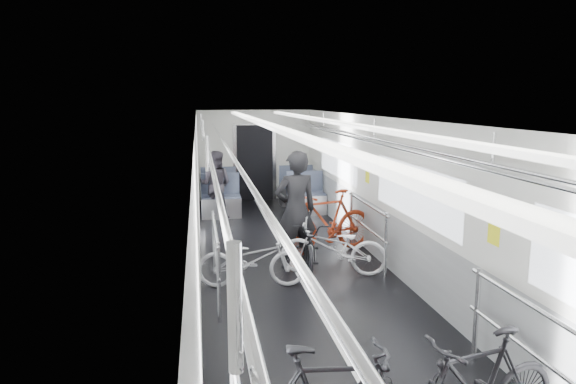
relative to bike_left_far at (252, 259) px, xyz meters
name	(u,v)px	position (x,y,z in m)	size (l,w,h in m)	color
car_shell	(288,192)	(0.77, 1.34, 0.72)	(3.02, 14.01, 2.41)	black
bike_left_far	(252,259)	(0.00, 0.00, 0.00)	(0.54, 1.56, 0.82)	silver
bike_right_mid	(333,248)	(1.29, 0.30, 0.02)	(0.57, 1.64, 0.86)	silver
bike_right_far	(327,222)	(1.49, 1.45, 0.15)	(0.52, 1.85, 1.11)	maroon
bike_aisle	(309,244)	(0.97, 0.61, 0.00)	(0.55, 1.57, 0.83)	black
person_standing	(296,210)	(0.78, 0.71, 0.54)	(0.69, 0.45, 1.89)	black
person_seated	(216,185)	(-0.35, 4.51, 0.36)	(0.75, 0.58, 1.54)	#2C2930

